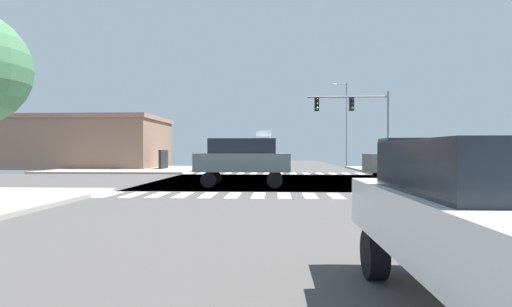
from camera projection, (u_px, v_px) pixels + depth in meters
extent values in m
cube|color=#464341|center=(277.00, 181.00, 22.65)|extent=(14.00, 90.00, 0.05)
cube|color=#464341|center=(277.00, 181.00, 22.65)|extent=(90.00, 12.00, 0.05)
cube|color=gray|center=(427.00, 170.00, 33.99)|extent=(12.00, 12.00, 0.14)
cube|color=gray|center=(132.00, 169.00, 35.28)|extent=(12.00, 12.00, 0.14)
cube|color=white|center=(109.00, 194.00, 15.70)|extent=(0.50, 2.00, 0.01)
cube|color=white|center=(133.00, 195.00, 15.65)|extent=(0.50, 2.00, 0.01)
cube|color=white|center=(158.00, 195.00, 15.60)|extent=(0.50, 2.00, 0.01)
cube|color=white|center=(183.00, 195.00, 15.55)|extent=(0.50, 2.00, 0.01)
cube|color=white|center=(208.00, 195.00, 15.50)|extent=(0.50, 2.00, 0.01)
cube|color=white|center=(233.00, 195.00, 15.45)|extent=(0.50, 2.00, 0.01)
cube|color=white|center=(259.00, 195.00, 15.40)|extent=(0.50, 2.00, 0.01)
cube|color=white|center=(284.00, 195.00, 15.35)|extent=(0.50, 2.00, 0.01)
cube|color=white|center=(310.00, 196.00, 15.30)|extent=(0.50, 2.00, 0.01)
cube|color=white|center=(336.00, 196.00, 15.25)|extent=(0.50, 2.00, 0.01)
cube|color=white|center=(362.00, 196.00, 15.20)|extent=(0.50, 2.00, 0.01)
cube|color=white|center=(388.00, 196.00, 15.15)|extent=(0.50, 2.00, 0.01)
cube|color=white|center=(414.00, 196.00, 15.10)|extent=(0.50, 2.00, 0.01)
cube|color=white|center=(441.00, 196.00, 15.05)|extent=(0.50, 2.00, 0.01)
cube|color=white|center=(189.00, 173.00, 30.28)|extent=(0.50, 2.00, 0.01)
cube|color=white|center=(202.00, 173.00, 30.23)|extent=(0.50, 2.00, 0.01)
cube|color=white|center=(215.00, 173.00, 30.18)|extent=(0.50, 2.00, 0.01)
cube|color=white|center=(228.00, 173.00, 30.13)|extent=(0.50, 2.00, 0.01)
cube|color=white|center=(241.00, 173.00, 30.08)|extent=(0.50, 2.00, 0.01)
cube|color=white|center=(254.00, 173.00, 30.03)|extent=(0.50, 2.00, 0.01)
cube|color=white|center=(267.00, 173.00, 29.98)|extent=(0.50, 2.00, 0.01)
cube|color=white|center=(280.00, 173.00, 29.93)|extent=(0.50, 2.00, 0.01)
cube|color=white|center=(293.00, 173.00, 29.88)|extent=(0.50, 2.00, 0.01)
cube|color=white|center=(306.00, 174.00, 29.83)|extent=(0.50, 2.00, 0.01)
cube|color=white|center=(320.00, 174.00, 29.78)|extent=(0.50, 2.00, 0.01)
cube|color=white|center=(333.00, 174.00, 29.73)|extent=(0.50, 2.00, 0.01)
cube|color=white|center=(346.00, 174.00, 29.68)|extent=(0.50, 2.00, 0.01)
cube|color=white|center=(360.00, 174.00, 29.63)|extent=(0.50, 2.00, 0.01)
cylinder|color=gray|center=(388.00, 133.00, 29.33)|extent=(0.20, 0.20, 6.18)
cylinder|color=gray|center=(348.00, 97.00, 29.46)|extent=(6.04, 0.14, 0.14)
cube|color=black|center=(352.00, 104.00, 29.45)|extent=(0.32, 0.40, 1.00)
sphere|color=black|center=(352.00, 100.00, 29.20)|extent=(0.22, 0.22, 0.22)
sphere|color=black|center=(352.00, 104.00, 29.20)|extent=(0.22, 0.22, 0.22)
sphere|color=green|center=(352.00, 108.00, 29.21)|extent=(0.22, 0.22, 0.22)
cube|color=black|center=(317.00, 104.00, 29.58)|extent=(0.32, 0.40, 1.00)
sphere|color=black|center=(317.00, 100.00, 29.33)|extent=(0.22, 0.22, 0.22)
sphere|color=black|center=(317.00, 104.00, 29.33)|extent=(0.22, 0.22, 0.22)
sphere|color=green|center=(317.00, 108.00, 29.34)|extent=(0.22, 0.22, 0.22)
cylinder|color=gray|center=(347.00, 125.00, 43.51)|extent=(0.16, 0.16, 9.22)
cylinder|color=gray|center=(340.00, 84.00, 43.50)|extent=(1.40, 0.10, 0.10)
ellipsoid|color=silver|center=(334.00, 84.00, 43.54)|extent=(0.60, 0.32, 0.20)
cube|color=#846450|center=(85.00, 145.00, 39.27)|extent=(15.09, 9.41, 4.66)
cube|color=#946959|center=(85.00, 119.00, 39.25)|extent=(15.39, 9.71, 0.40)
cube|color=black|center=(163.00, 160.00, 35.13)|extent=(0.24, 2.20, 1.80)
cylinder|color=black|center=(388.00, 181.00, 18.10)|extent=(0.74, 0.26, 0.74)
cylinder|color=black|center=(379.00, 178.00, 19.70)|extent=(0.74, 0.26, 0.74)
cylinder|color=black|center=(465.00, 181.00, 17.93)|extent=(0.74, 0.26, 0.74)
cylinder|color=black|center=(450.00, 178.00, 19.53)|extent=(0.74, 0.26, 0.74)
cube|color=#586257|center=(420.00, 163.00, 18.81)|extent=(5.10, 2.00, 0.86)
cube|color=black|center=(402.00, 146.00, 18.85)|extent=(1.79, 1.76, 0.75)
cylinder|color=black|center=(234.00, 164.00, 39.63)|extent=(0.26, 0.68, 0.68)
cylinder|color=black|center=(220.00, 164.00, 39.70)|extent=(0.26, 0.68, 0.68)
cylinder|color=black|center=(237.00, 163.00, 42.55)|extent=(0.26, 0.68, 0.68)
cylinder|color=black|center=(224.00, 163.00, 42.62)|extent=(0.26, 0.68, 0.68)
cube|color=gold|center=(229.00, 158.00, 41.12)|extent=(1.80, 4.30, 0.66)
cube|color=black|center=(229.00, 152.00, 41.12)|extent=(1.55, 2.24, 0.54)
cylinder|color=black|center=(264.00, 164.00, 39.23)|extent=(0.26, 0.74, 0.74)
cylinder|color=black|center=(248.00, 164.00, 39.31)|extent=(0.26, 0.74, 0.74)
cylinder|color=black|center=(265.00, 163.00, 42.70)|extent=(0.26, 0.74, 0.74)
cylinder|color=black|center=(251.00, 163.00, 42.78)|extent=(0.26, 0.74, 0.74)
cube|color=#53545D|center=(257.00, 156.00, 41.00)|extent=(2.00, 5.10, 0.86)
cube|color=black|center=(257.00, 148.00, 40.10)|extent=(1.76, 1.78, 0.75)
cylinder|color=black|center=(209.00, 180.00, 18.53)|extent=(0.74, 0.26, 0.74)
cylinder|color=black|center=(214.00, 178.00, 20.10)|extent=(0.74, 0.26, 0.74)
cylinder|color=black|center=(275.00, 180.00, 18.38)|extent=(0.74, 0.26, 0.74)
cylinder|color=black|center=(275.00, 178.00, 19.94)|extent=(0.74, 0.26, 0.74)
cube|color=#526263|center=(243.00, 162.00, 19.23)|extent=(4.60, 1.96, 0.88)
cube|color=black|center=(243.00, 146.00, 19.23)|extent=(3.22, 1.69, 0.72)
cylinder|color=black|center=(269.00, 159.00, 59.35)|extent=(0.26, 0.80, 0.80)
cylinder|color=black|center=(257.00, 159.00, 59.45)|extent=(0.26, 0.80, 0.80)
cylinder|color=black|center=(270.00, 159.00, 64.24)|extent=(0.26, 0.80, 0.80)
cylinder|color=black|center=(258.00, 159.00, 64.34)|extent=(0.26, 0.80, 0.80)
cube|color=silver|center=(263.00, 152.00, 61.84)|extent=(2.40, 7.20, 1.49)
cube|color=white|center=(264.00, 139.00, 62.90)|extent=(2.30, 4.18, 2.56)
cube|color=silver|center=(263.00, 142.00, 59.67)|extent=(2.11, 2.02, 1.49)
cylinder|color=black|center=(375.00, 254.00, 5.43)|extent=(0.26, 0.68, 0.68)
cylinder|color=black|center=(482.00, 255.00, 5.35)|extent=(0.26, 0.68, 0.68)
cube|color=silver|center=(485.00, 227.00, 3.92)|extent=(1.80, 4.30, 0.66)
cube|color=black|center=(485.00, 167.00, 3.92)|extent=(1.55, 2.24, 0.54)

